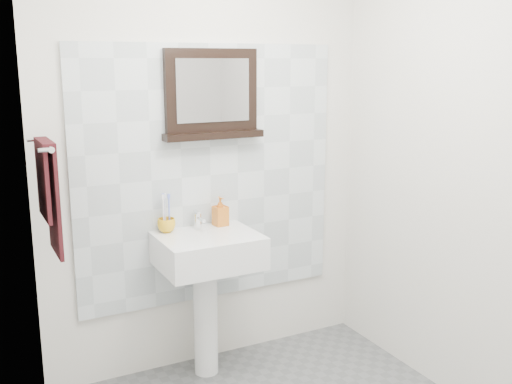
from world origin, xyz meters
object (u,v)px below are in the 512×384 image
toothbrush_cup (166,225)px  soap_dispenser (220,211)px  hand_towel (49,189)px  framed_mirror (212,96)px  pedestal_sink (208,266)px

toothbrush_cup → soap_dispenser: bearing=-1.6°
soap_dispenser → hand_towel: bearing=-173.2°
soap_dispenser → hand_towel: (-0.97, -0.21, 0.27)m
soap_dispenser → hand_towel: hand_towel is taller
toothbrush_cup → hand_towel: hand_towel is taller
toothbrush_cup → hand_towel: bearing=-161.4°
framed_mirror → hand_towel: framed_mirror is taller
soap_dispenser → framed_mirror: 0.66m
pedestal_sink → soap_dispenser: 0.33m
pedestal_sink → soap_dispenser: (0.14, 0.14, 0.27)m
toothbrush_cup → hand_towel: (-0.64, -0.22, 0.31)m
hand_towel → framed_mirror: bearing=15.2°
toothbrush_cup → hand_towel: size_ratio=0.18×
pedestal_sink → toothbrush_cup: size_ratio=9.51×
pedestal_sink → hand_towel: bearing=-175.0°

